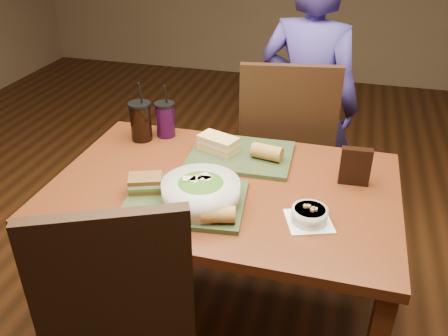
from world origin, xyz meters
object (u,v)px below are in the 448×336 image
at_px(chip_bag, 355,166).
at_px(tray_far, 241,155).
at_px(diner, 307,104).
at_px(baguette_far, 267,152).
at_px(baguette_near, 218,215).
at_px(soup_bowl, 309,215).
at_px(sandwich_near, 146,183).
at_px(dining_table, 224,204).
at_px(sandwich_far, 218,144).
at_px(cup_berry, 165,119).
at_px(chair_far, 289,148).
at_px(salad_bowl, 201,191).
at_px(cup_cola, 141,121).
at_px(tray_near, 185,201).

bearing_deg(chip_bag, tray_far, 165.48).
relative_size(diner, baguette_far, 11.92).
height_order(diner, baguette_near, diner).
relative_size(soup_bowl, sandwich_near, 1.34).
distance_m(dining_table, sandwich_far, 0.28).
relative_size(tray_far, soup_bowl, 2.23).
bearing_deg(sandwich_near, cup_berry, 102.82).
bearing_deg(chair_far, tray_far, -108.19).
bearing_deg(salad_bowl, chip_bag, 30.40).
relative_size(soup_bowl, cup_cola, 0.70).
bearing_deg(soup_bowl, chair_far, 102.34).
bearing_deg(sandwich_near, tray_far, 53.87).
relative_size(sandwich_near, sandwich_far, 0.77).
xyz_separation_m(soup_bowl, chip_bag, (0.13, 0.29, 0.05)).
xyz_separation_m(tray_far, sandwich_near, (-0.27, -0.37, 0.04)).
bearing_deg(salad_bowl, tray_far, 82.69).
distance_m(diner, cup_berry, 0.81).
bearing_deg(baguette_far, cup_cola, 173.41).
bearing_deg(tray_far, dining_table, -93.11).
distance_m(diner, chip_bag, 0.82).
height_order(cup_cola, cup_berry, cup_cola).
bearing_deg(dining_table, diner, 76.77).
relative_size(dining_table, tray_near, 3.10).
bearing_deg(cup_cola, chip_bag, -8.53).
bearing_deg(dining_table, soup_bowl, -24.84).
xyz_separation_m(dining_table, baguette_far, (0.13, 0.21, 0.14)).
bearing_deg(diner, baguette_far, 94.36).
bearing_deg(tray_far, sandwich_far, -179.00).
relative_size(dining_table, sandwich_far, 7.08).
height_order(salad_bowl, sandwich_far, salad_bowl).
xyz_separation_m(salad_bowl, chip_bag, (0.51, 0.30, 0.01)).
bearing_deg(cup_berry, baguette_far, -14.99).
xyz_separation_m(sandwich_near, cup_berry, (-0.11, 0.48, 0.03)).
relative_size(tray_near, tray_far, 1.00).
bearing_deg(tray_far, baguette_far, -10.43).
bearing_deg(tray_far, chair_far, 71.81).
xyz_separation_m(tray_near, baguette_far, (0.22, 0.37, 0.04)).
relative_size(soup_bowl, sandwich_far, 1.03).
bearing_deg(sandwich_far, cup_berry, 158.08).
distance_m(diner, baguette_far, 0.71).
height_order(chair_far, cup_berry, chair_far).
distance_m(cup_cola, chip_bag, 0.94).
xyz_separation_m(salad_bowl, sandwich_far, (-0.05, 0.39, -0.01)).
distance_m(tray_near, salad_bowl, 0.08).
distance_m(soup_bowl, chip_bag, 0.32).
height_order(chair_far, diner, diner).
height_order(dining_table, soup_bowl, soup_bowl).
xyz_separation_m(salad_bowl, baguette_near, (0.09, -0.10, -0.02)).
xyz_separation_m(chair_far, sandwich_far, (-0.24, -0.45, 0.21)).
relative_size(dining_table, chair_far, 1.23).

